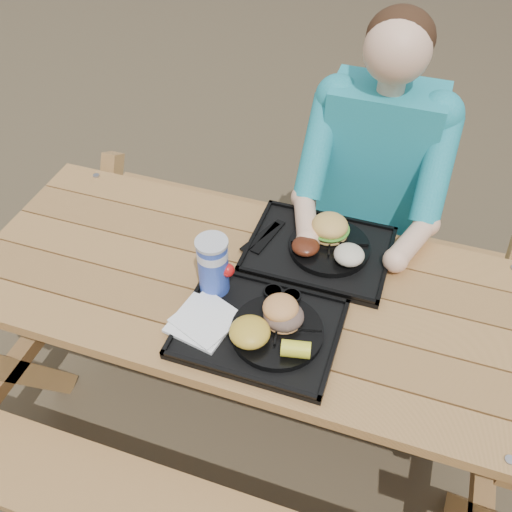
% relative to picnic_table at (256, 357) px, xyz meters
% --- Properties ---
extents(ground, '(60.00, 60.00, 0.00)m').
position_rel_picnic_table_xyz_m(ground, '(0.00, 0.00, -0.38)').
color(ground, '#999999').
rests_on(ground, ground).
extents(picnic_table, '(1.80, 1.49, 0.75)m').
position_rel_picnic_table_xyz_m(picnic_table, '(0.00, 0.00, 0.00)').
color(picnic_table, '#999999').
rests_on(picnic_table, ground).
extents(tray_near, '(0.45, 0.35, 0.02)m').
position_rel_picnic_table_xyz_m(tray_near, '(0.06, -0.16, 0.39)').
color(tray_near, black).
rests_on(tray_near, picnic_table).
extents(tray_far, '(0.45, 0.35, 0.02)m').
position_rel_picnic_table_xyz_m(tray_far, '(0.15, 0.20, 0.39)').
color(tray_far, black).
rests_on(tray_far, picnic_table).
extents(plate_near, '(0.26, 0.26, 0.02)m').
position_rel_picnic_table_xyz_m(plate_near, '(0.12, -0.17, 0.41)').
color(plate_near, black).
rests_on(plate_near, tray_near).
extents(plate_far, '(0.26, 0.26, 0.02)m').
position_rel_picnic_table_xyz_m(plate_far, '(0.18, 0.21, 0.41)').
color(plate_far, black).
rests_on(plate_far, tray_far).
extents(napkin_stack, '(0.19, 0.19, 0.02)m').
position_rel_picnic_table_xyz_m(napkin_stack, '(-0.09, -0.20, 0.40)').
color(napkin_stack, white).
rests_on(napkin_stack, tray_near).
extents(soda_cup, '(0.09, 0.09, 0.18)m').
position_rel_picnic_table_xyz_m(soda_cup, '(-0.11, -0.06, 0.49)').
color(soda_cup, '#1635AA').
rests_on(soda_cup, tray_near).
extents(condiment_bbq, '(0.06, 0.06, 0.03)m').
position_rel_picnic_table_xyz_m(condiment_bbq, '(0.07, -0.05, 0.41)').
color(condiment_bbq, black).
rests_on(condiment_bbq, tray_near).
extents(condiment_mustard, '(0.06, 0.06, 0.03)m').
position_rel_picnic_table_xyz_m(condiment_mustard, '(0.13, -0.04, 0.41)').
color(condiment_mustard, gold).
rests_on(condiment_mustard, tray_near).
extents(sandwich, '(0.11, 0.11, 0.11)m').
position_rel_picnic_table_xyz_m(sandwich, '(0.13, -0.13, 0.47)').
color(sandwich, '#E69651').
rests_on(sandwich, plate_near).
extents(mac_cheese, '(0.11, 0.11, 0.06)m').
position_rel_picnic_table_xyz_m(mac_cheese, '(0.06, -0.22, 0.44)').
color(mac_cheese, gold).
rests_on(mac_cheese, plate_near).
extents(corn_cob, '(0.09, 0.09, 0.05)m').
position_rel_picnic_table_xyz_m(corn_cob, '(0.19, -0.23, 0.44)').
color(corn_cob, '#FDF835').
rests_on(corn_cob, plate_near).
extents(cutlery_far, '(0.07, 0.18, 0.01)m').
position_rel_picnic_table_xyz_m(cutlery_far, '(-0.03, 0.20, 0.40)').
color(cutlery_far, black).
rests_on(cutlery_far, tray_far).
extents(burger, '(0.12, 0.12, 0.11)m').
position_rel_picnic_table_xyz_m(burger, '(0.16, 0.26, 0.47)').
color(burger, '#E7AE51').
rests_on(burger, plate_far).
extents(baked_beans, '(0.09, 0.09, 0.04)m').
position_rel_picnic_table_xyz_m(baked_beans, '(0.11, 0.16, 0.44)').
color(baked_beans, '#542010').
rests_on(baked_beans, plate_far).
extents(potato_salad, '(0.10, 0.10, 0.05)m').
position_rel_picnic_table_xyz_m(potato_salad, '(0.25, 0.16, 0.44)').
color(potato_salad, beige).
rests_on(potato_salad, plate_far).
extents(diner, '(0.48, 0.84, 1.28)m').
position_rel_picnic_table_xyz_m(diner, '(0.25, 0.62, 0.27)').
color(diner, teal).
rests_on(diner, ground).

